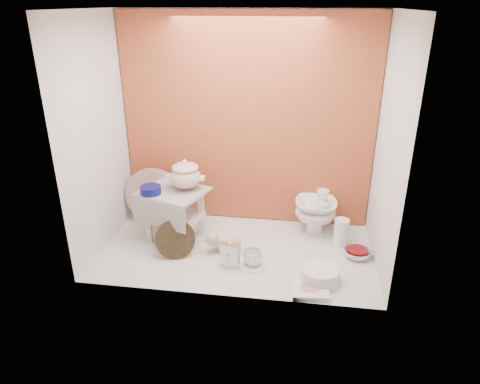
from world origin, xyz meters
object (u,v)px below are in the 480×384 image
(floral_platter, at_px, (153,195))
(porcelain_tower, at_px, (316,211))
(mantel_clock, at_px, (230,254))
(dinner_plate_stack, at_px, (320,274))
(soup_tureen, at_px, (185,174))
(crystal_bowl, at_px, (357,254))
(gold_rim_teacup, at_px, (253,258))
(plush_pig, at_px, (227,241))
(blue_white_vase, at_px, (153,205))
(step_stool, at_px, (175,215))

(floral_platter, xyz_separation_m, porcelain_tower, (1.20, 0.00, -0.04))
(mantel_clock, bearing_deg, dinner_plate_stack, 6.42)
(soup_tureen, distance_m, floral_platter, 0.44)
(floral_platter, xyz_separation_m, crystal_bowl, (1.47, -0.31, -0.18))
(gold_rim_teacup, distance_m, dinner_plate_stack, 0.43)
(mantel_clock, relative_size, plush_pig, 0.72)
(soup_tureen, xyz_separation_m, blue_white_vase, (-0.33, 0.21, -0.35))
(floral_platter, xyz_separation_m, gold_rim_teacup, (0.81, -0.51, -0.15))
(dinner_plate_stack, distance_m, crystal_bowl, 0.39)
(step_stool, bearing_deg, floral_platter, 154.05)
(floral_platter, relative_size, gold_rim_teacup, 3.49)
(mantel_clock, distance_m, gold_rim_teacup, 0.15)
(blue_white_vase, height_order, gold_rim_teacup, blue_white_vase)
(porcelain_tower, bearing_deg, blue_white_vase, 178.48)
(soup_tureen, distance_m, blue_white_vase, 0.53)
(soup_tureen, xyz_separation_m, floral_platter, (-0.31, 0.18, -0.25))
(dinner_plate_stack, distance_m, porcelain_tower, 0.63)
(step_stool, bearing_deg, dinner_plate_stack, -2.42)
(dinner_plate_stack, bearing_deg, floral_platter, 153.40)
(step_stool, bearing_deg, mantel_clock, -16.39)
(plush_pig, relative_size, porcelain_tower, 0.74)
(step_stool, distance_m, blue_white_vase, 0.37)
(floral_platter, bearing_deg, porcelain_tower, 0.19)
(step_stool, relative_size, dinner_plate_stack, 1.69)
(gold_rim_teacup, height_order, porcelain_tower, porcelain_tower)
(blue_white_vase, bearing_deg, plush_pig, -31.51)
(floral_platter, bearing_deg, soup_tureen, -30.13)
(soup_tureen, height_order, crystal_bowl, soup_tureen)
(mantel_clock, bearing_deg, blue_white_vase, 154.56)
(plush_pig, xyz_separation_m, crystal_bowl, (0.85, 0.04, -0.05))
(dinner_plate_stack, bearing_deg, blue_white_vase, 152.46)
(soup_tureen, height_order, mantel_clock, soup_tureen)
(step_stool, xyz_separation_m, soup_tureen, (0.08, 0.05, 0.29))
(floral_platter, distance_m, blue_white_vase, 0.11)
(mantel_clock, xyz_separation_m, dinner_plate_stack, (0.56, -0.08, -0.04))
(mantel_clock, height_order, gold_rim_teacup, mantel_clock)
(porcelain_tower, bearing_deg, gold_rim_teacup, -127.19)
(blue_white_vase, height_order, crystal_bowl, blue_white_vase)
(blue_white_vase, distance_m, gold_rim_teacup, 0.99)
(step_stool, xyz_separation_m, crystal_bowl, (1.24, -0.09, -0.15))
(dinner_plate_stack, xyz_separation_m, porcelain_tower, (-0.03, 0.62, 0.12))
(plush_pig, distance_m, gold_rim_teacup, 0.25)
(floral_platter, distance_m, crystal_bowl, 1.51)
(step_stool, xyz_separation_m, mantel_clock, (0.44, -0.31, -0.09))
(crystal_bowl, height_order, porcelain_tower, porcelain_tower)
(soup_tureen, bearing_deg, crystal_bowl, -6.52)
(dinner_plate_stack, relative_size, porcelain_tower, 0.74)
(soup_tureen, bearing_deg, porcelain_tower, 11.47)
(plush_pig, bearing_deg, mantel_clock, -70.75)
(mantel_clock, bearing_deg, floral_platter, 155.53)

